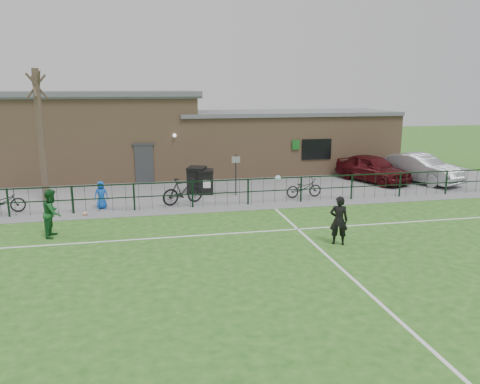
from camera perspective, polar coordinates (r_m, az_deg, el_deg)
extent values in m
plane|color=#285C1B|center=(13.51, 4.43, -10.01)|extent=(90.00, 90.00, 0.00)
cube|color=slate|center=(26.21, -3.82, 1.26)|extent=(34.00, 13.00, 0.02)
cube|color=white|center=(20.73, -1.59, -1.82)|extent=(28.00, 0.10, 0.01)
cube|color=white|center=(17.15, 0.69, -4.95)|extent=(28.00, 0.10, 0.01)
cube|color=white|center=(14.17, 12.32, -9.15)|extent=(0.10, 16.00, 0.01)
cube|color=black|center=(20.78, -1.70, -0.10)|extent=(28.00, 0.10, 1.20)
cylinder|color=#47362B|center=(22.99, -23.08, 6.20)|extent=(0.30, 0.30, 6.00)
cube|color=black|center=(23.37, -5.29, 1.38)|extent=(1.07, 1.14, 1.22)
cube|color=black|center=(23.21, -4.21, 1.18)|extent=(0.85, 0.93, 1.11)
cylinder|color=black|center=(22.67, -0.51, 2.08)|extent=(0.07, 0.07, 2.00)
imported|color=#470C10|center=(27.03, 15.86, 2.81)|extent=(3.27, 4.80, 1.52)
imported|color=#96999D|center=(27.73, 20.98, 2.73)|extent=(3.31, 5.00, 1.56)
imported|color=black|center=(21.86, -27.05, -1.13)|extent=(1.93, 1.09, 0.96)
imported|color=black|center=(21.18, -6.98, 0.13)|extent=(2.08, 1.28, 1.21)
imported|color=black|center=(22.55, 7.80, 0.51)|extent=(1.79, 0.73, 0.92)
imported|color=blue|center=(21.12, -16.57, -0.35)|extent=(0.60, 0.40, 1.21)
imported|color=black|center=(16.02, 11.95, -3.40)|extent=(0.71, 0.58, 1.67)
sphere|color=white|center=(17.67, 4.65, 1.70)|extent=(0.22, 0.22, 0.22)
imported|color=#195825|center=(17.80, -21.92, -2.38)|extent=(0.72, 0.88, 1.71)
sphere|color=silver|center=(20.31, -18.37, -2.51)|extent=(0.20, 0.20, 0.20)
cube|color=#A27D5B|center=(28.87, -4.72, 5.81)|extent=(24.00, 5.00, 3.50)
cube|color=#A27D5B|center=(28.59, -17.50, 9.93)|extent=(11.52, 5.00, 1.20)
cube|color=#525459|center=(28.57, -17.60, 11.37)|extent=(12.02, 5.40, 0.28)
cube|color=#525459|center=(29.83, 5.47, 9.59)|extent=(13.44, 5.30, 0.22)
cube|color=#383A3D|center=(26.25, -11.60, 3.35)|extent=(1.00, 0.08, 2.10)
cube|color=black|center=(28.03, 9.32, 5.17)|extent=(1.80, 0.08, 1.20)
cube|color=#19661E|center=(27.51, 6.83, 5.73)|extent=(0.45, 0.04, 0.55)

